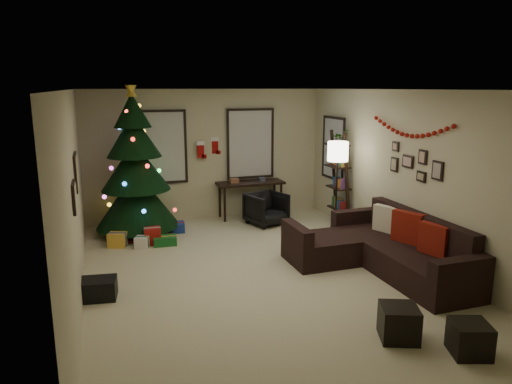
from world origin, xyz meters
TOP-DOWN VIEW (x-y plane):
  - floor at (0.00, 0.00)m, footprint 7.00×7.00m
  - ceiling at (0.00, 0.00)m, footprint 7.00×7.00m
  - wall_back at (0.00, 3.50)m, footprint 5.00×0.00m
  - wall_front at (0.00, -3.50)m, footprint 5.00×0.00m
  - wall_left at (-2.50, 0.00)m, footprint 0.00×7.00m
  - wall_right at (2.50, 0.00)m, footprint 0.00×7.00m
  - window_back_left at (-0.95, 3.47)m, footprint 1.05×0.06m
  - window_back_right at (0.95, 3.47)m, footprint 1.05×0.06m
  - window_right_wall at (2.47, 2.55)m, footprint 0.06×0.90m
  - christmas_tree at (-1.53, 2.80)m, footprint 1.54×1.54m
  - presents at (-1.36, 2.12)m, footprint 1.43×1.01m
  - sofa at (1.84, -0.26)m, footprint 1.89×2.75m
  - pillow_red_a at (2.21, -0.95)m, footprint 0.23×0.46m
  - pillow_red_b at (2.21, -0.37)m, footprint 0.31×0.51m
  - pillow_cream at (2.21, 0.21)m, footprint 0.27×0.44m
  - ottoman_near at (0.83, -2.14)m, footprint 0.52×0.52m
  - ottoman_far at (1.34, -2.64)m, footprint 0.48×0.48m
  - desk at (0.87, 3.22)m, footprint 1.42×0.51m
  - desk_chair at (1.00, 2.57)m, footprint 0.80×0.77m
  - bookshelf at (2.30, 1.96)m, footprint 0.30×0.56m
  - potted_plant at (2.30, 1.99)m, footprint 0.55×0.52m
  - floor_lamp at (1.95, 1.43)m, footprint 0.37×0.37m
  - art_map at (-2.48, 0.72)m, footprint 0.04×0.60m
  - art_abstract at (-2.48, -0.36)m, footprint 0.04×0.45m
  - gallery at (2.48, -0.07)m, footprint 0.03×1.25m
  - garland at (2.45, 0.07)m, footprint 0.08×1.90m
  - stocking_left at (-0.14, 3.41)m, footprint 0.20×0.05m
  - stocking_right at (0.19, 3.52)m, footprint 0.20×0.05m
  - storage_bin at (-2.33, 0.02)m, footprint 0.58×0.43m

SIDE VIEW (x-z plane):
  - floor at x=0.00m, z-range 0.00..0.00m
  - presents at x=-1.36m, z-range -0.04..0.26m
  - storage_bin at x=-2.33m, z-range 0.00..0.27m
  - ottoman_far at x=1.34m, z-range 0.00..0.35m
  - ottoman_near at x=0.83m, z-range 0.00..0.38m
  - sofa at x=1.84m, z-range -0.15..0.72m
  - desk_chair at x=1.00m, z-range 0.00..0.66m
  - pillow_cream at x=2.21m, z-range 0.42..0.84m
  - pillow_red_a at x=2.21m, z-range 0.42..0.86m
  - pillow_red_b at x=2.21m, z-range 0.39..0.89m
  - desk at x=0.87m, z-range 0.29..1.06m
  - bookshelf at x=2.30m, z-range -0.03..1.89m
  - christmas_tree at x=-1.53m, z-range -0.25..2.63m
  - wall_left at x=-2.50m, z-range -2.15..4.85m
  - wall_right at x=2.50m, z-range -2.15..4.85m
  - wall_back at x=0.00m, z-range -1.15..3.85m
  - wall_front at x=0.00m, z-range -1.15..3.85m
  - art_abstract at x=-2.48m, z-range 1.30..1.65m
  - stocking_left at x=-0.14m, z-range 1.30..1.66m
  - floor_lamp at x=1.95m, z-range 0.59..2.37m
  - window_right_wall at x=2.47m, z-range 0.85..2.15m
  - stocking_right at x=0.19m, z-range 1.36..1.72m
  - window_back_left at x=-0.95m, z-range 0.80..2.30m
  - window_back_right at x=0.95m, z-range 0.80..2.30m
  - gallery at x=2.48m, z-range 1.30..1.84m
  - art_map at x=-2.48m, z-range 1.34..1.84m
  - potted_plant at x=2.30m, z-range 1.56..2.06m
  - garland at x=2.45m, z-range 1.96..2.26m
  - ceiling at x=0.00m, z-range 2.70..2.70m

